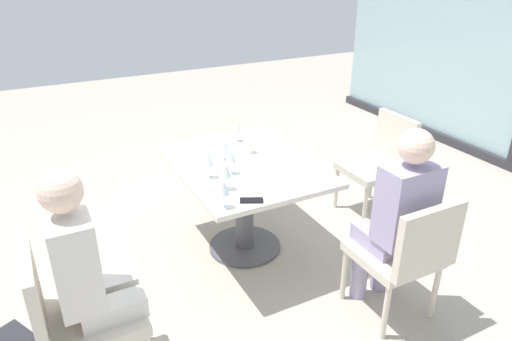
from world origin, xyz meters
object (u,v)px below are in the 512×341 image
Objects in this scene: dining_table_main at (244,185)px; cell_phone_on_table at (252,200)px; wine_glass_4 at (226,171)px; chair_front_right at (74,311)px; wine_glass_0 at (208,160)px; chair_near_window at (381,159)px; chair_far_right at (406,252)px; wine_glass_3 at (224,188)px; coffee_cup at (248,147)px; person_front_right at (90,272)px; wine_glass_1 at (224,144)px; wine_glass_2 at (231,156)px; person_far_right at (397,214)px; wine_glass_5 at (237,126)px.

dining_table_main is 8.61× the size of cell_phone_on_table.
chair_front_right is at bearing -66.72° from wine_glass_4.
wine_glass_0 is (-0.66, 1.00, 0.37)m from chair_front_right.
chair_near_window is at bearing 93.63° from wine_glass_0.
wine_glass_3 is (-0.61, -0.91, 0.37)m from chair_far_right.
chair_far_right is 4.70× the size of wine_glass_0.
person_front_right is at bearing -55.08° from coffee_cup.
dining_table_main is 0.35m from wine_glass_1.
person_front_right reaches higher than wine_glass_1.
wine_glass_2 reaches higher than cell_phone_on_table.
wine_glass_0 is 0.46m from cell_phone_on_table.
chair_far_right is 0.23m from person_far_right.
dining_table_main is 1.43× the size of chair_near_window.
person_far_right reaches higher than dining_table_main.
chair_near_window is at bearing 145.05° from chair_far_right.
chair_far_right is at bearing 56.09° from wine_glass_3.
cell_phone_on_table is (-0.61, -0.73, 0.24)m from chair_far_right.
person_front_right is at bearing -73.21° from chair_near_window.
wine_glass_2 and wine_glass_4 have the same top height.
wine_glass_5 is at bearing 150.64° from wine_glass_3.
person_front_right is 6.81× the size of wine_glass_2.
cell_phone_on_table is at bearing -25.09° from coffee_cup.
wine_glass_1 is 0.39m from wine_glass_5.
wine_glass_3 and wine_glass_5 have the same top height.
wine_glass_4 reaches higher than chair_near_window.
chair_near_window is at bearing 94.45° from wine_glass_2.
chair_front_right is (0.76, -1.32, -0.05)m from dining_table_main.
person_far_right is at bearing 81.23° from person_front_right.
chair_far_right is 0.69× the size of person_far_right.
chair_far_right is 1.00× the size of chair_near_window.
wine_glass_0 reaches higher than chair_far_right.
wine_glass_0 is 0.43m from wine_glass_3.
person_front_right is 6.81× the size of wine_glass_1.
chair_far_right is 1.44m from wine_glass_1.
chair_near_window is 4.70× the size of wine_glass_4.
wine_glass_5 is at bearing 140.52° from wine_glass_1.
chair_far_right reaches higher than dining_table_main.
coffee_cup is at bearing 140.29° from wine_glass_4.
coffee_cup is (-0.48, 0.40, -0.09)m from wine_glass_4.
wine_glass_0 is 2.06× the size of coffee_cup.
chair_front_right is 4.70× the size of wine_glass_3.
wine_glass_1 and wine_glass_5 have the same top height.
wine_glass_3 is 1.08m from wine_glass_5.
chair_near_window is 1.31m from person_far_right.
wine_glass_4 and wine_glass_5 have the same top height.
person_far_right reaches higher than wine_glass_2.
wine_glass_1 is 0.25m from coffee_cup.
chair_far_right reaches higher than coffee_cup.
person_far_right is at bearing -37.71° from chair_near_window.
cell_phone_on_table is at bearing 102.96° from person_front_right.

